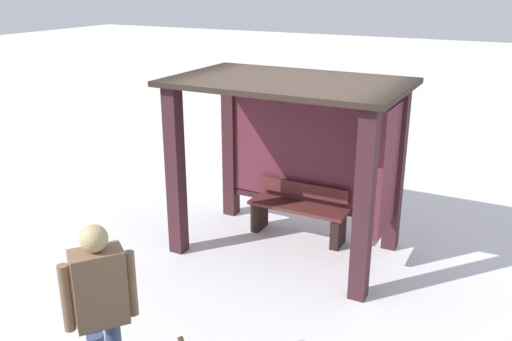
% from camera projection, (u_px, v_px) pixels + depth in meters
% --- Properties ---
extents(ground_plane, '(60.00, 60.00, 0.00)m').
position_uv_depth(ground_plane, '(285.00, 248.00, 7.61)').
color(ground_plane, white).
extents(bus_shelter, '(2.95, 1.84, 2.35)m').
position_uv_depth(bus_shelter, '(302.00, 137.00, 7.23)').
color(bus_shelter, '#3B1D21').
rests_on(bus_shelter, ground).
extents(bench_left_inside, '(1.43, 0.41, 0.77)m').
position_uv_depth(bench_left_inside, '(298.00, 212.00, 7.86)').
color(bench_left_inside, '#592625').
rests_on(bench_left_inside, ground).
extents(person_walking, '(0.46, 0.54, 1.71)m').
position_uv_depth(person_walking, '(101.00, 304.00, 4.52)').
color(person_walking, '#846648').
rests_on(person_walking, ground).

